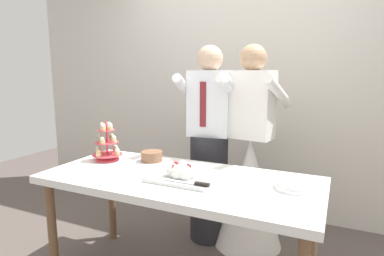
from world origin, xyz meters
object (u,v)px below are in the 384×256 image
at_px(cupcake_stand, 107,144).
at_px(person_groom, 209,155).
at_px(dessert_table, 179,187).
at_px(main_cake_tray, 183,173).
at_px(round_cake, 152,157).
at_px(person_bride, 249,178).
at_px(plate_stack, 293,185).

xyz_separation_m(cupcake_stand, person_groom, (0.62, 0.55, -0.15)).
xyz_separation_m(dessert_table, main_cake_tray, (0.05, -0.04, 0.12)).
height_order(round_cake, person_groom, person_groom).
bearing_deg(dessert_table, round_cake, 147.36).
relative_size(dessert_table, main_cake_tray, 4.14).
relative_size(dessert_table, person_bride, 1.08).
height_order(dessert_table, person_bride, person_bride).
distance_m(main_cake_tray, round_cake, 0.47).
height_order(cupcake_stand, plate_stack, cupcake_stand).
height_order(plate_stack, round_cake, round_cake).
height_order(plate_stack, person_bride, person_bride).
distance_m(main_cake_tray, person_groom, 0.73).
height_order(person_groom, person_bride, same).
distance_m(plate_stack, person_groom, 0.97).
bearing_deg(dessert_table, cupcake_stand, 169.62).
bearing_deg(round_cake, person_bride, 38.90).
xyz_separation_m(cupcake_stand, main_cake_tray, (0.73, -0.17, -0.08)).
height_order(cupcake_stand, round_cake, cupcake_stand).
height_order(main_cake_tray, plate_stack, main_cake_tray).
bearing_deg(plate_stack, dessert_table, -173.60).
bearing_deg(person_bride, person_groom, -173.28).
relative_size(cupcake_stand, round_cake, 1.27).
bearing_deg(person_groom, cupcake_stand, -138.22).
bearing_deg(plate_stack, cupcake_stand, 178.11).
distance_m(main_cake_tray, person_bride, 0.83).
xyz_separation_m(cupcake_stand, round_cake, (0.34, 0.09, -0.09)).
xyz_separation_m(cupcake_stand, person_bride, (0.96, 0.59, -0.32)).
relative_size(dessert_table, round_cake, 7.50).
relative_size(dessert_table, plate_stack, 8.30).
xyz_separation_m(plate_stack, round_cake, (-1.04, 0.14, 0.02)).
distance_m(dessert_table, plate_stack, 0.72).
bearing_deg(dessert_table, person_groom, 95.11).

